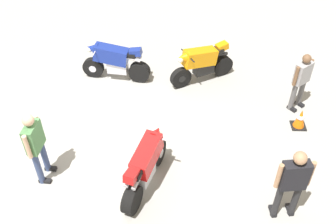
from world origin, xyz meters
name	(u,v)px	position (x,y,z in m)	size (l,w,h in m)	color
ground_plane	(106,149)	(0.00, 0.00, 0.00)	(40.00, 40.00, 0.00)	#9E9E99
motorcycle_red_sportbike	(145,165)	(-1.02, 0.98, 0.59)	(0.92, 1.90, 1.14)	black
motorcycle_blue_sportbike	(115,61)	(0.13, -2.79, 0.59)	(1.96, 0.70, 1.14)	black
motorcycle_orange_sportbike	(202,63)	(-2.30, -2.78, 0.59)	(1.80, 1.11, 1.14)	black
person_in_green_shirt	(35,143)	(1.21, 0.84, 1.02)	(0.34, 0.68, 1.76)	#384772
person_in_gray_shirt	(301,79)	(-4.72, -1.70, 0.90)	(0.55, 0.51, 1.61)	#59595B
person_in_black_shirt	(293,181)	(-3.78, 1.66, 1.04)	(0.68, 0.36, 1.79)	#262628
traffic_cone	(300,119)	(-4.67, -0.93, 0.26)	(0.36, 0.36, 0.53)	black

